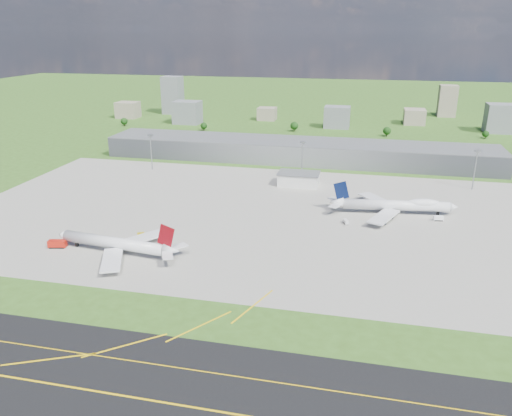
% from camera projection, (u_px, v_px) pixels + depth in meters
% --- Properties ---
extents(ground, '(1400.00, 1400.00, 0.00)m').
position_uv_depth(ground, '(295.00, 165.00, 376.64)').
color(ground, '#375A1C').
rests_on(ground, ground).
extents(taxiway, '(1400.00, 60.00, 0.06)m').
position_uv_depth(taxiway, '(156.00, 401.00, 137.97)').
color(taxiway, black).
rests_on(taxiway, ground).
extents(apron, '(360.00, 190.00, 0.08)m').
position_uv_depth(apron, '(283.00, 217.00, 273.59)').
color(apron, gray).
rests_on(apron, ground).
extents(terminal, '(300.00, 42.00, 15.00)m').
position_uv_depth(terminal, '(298.00, 151.00, 387.87)').
color(terminal, slate).
rests_on(terminal, ground).
extents(ops_building, '(26.00, 16.00, 8.00)m').
position_uv_depth(ops_building, '(299.00, 179.00, 327.32)').
color(ops_building, silver).
rests_on(ops_building, ground).
extents(mast_west, '(3.50, 2.00, 25.90)m').
position_uv_depth(mast_west, '(151.00, 146.00, 359.17)').
color(mast_west, gray).
rests_on(mast_west, ground).
extents(mast_center, '(3.50, 2.00, 25.90)m').
position_uv_depth(mast_center, '(302.00, 154.00, 336.45)').
color(mast_center, gray).
rests_on(mast_center, ground).
extents(mast_east, '(3.50, 2.00, 25.90)m').
position_uv_depth(mast_east, '(476.00, 163.00, 313.73)').
color(mast_east, gray).
rests_on(mast_east, ground).
extents(airliner_red_twin, '(64.06, 49.64, 17.58)m').
position_uv_depth(airliner_red_twin, '(118.00, 244.00, 227.34)').
color(airliner_red_twin, silver).
rests_on(airliner_red_twin, ground).
extents(airliner_blue_quad, '(69.83, 54.38, 18.24)m').
position_uv_depth(airliner_blue_quad, '(396.00, 205.00, 276.06)').
color(airliner_blue_quad, silver).
rests_on(airliner_blue_quad, ground).
extents(fire_truck, '(8.76, 4.73, 3.67)m').
position_uv_depth(fire_truck, '(57.00, 244.00, 234.16)').
color(fire_truck, '#B3190C').
rests_on(fire_truck, ground).
extents(tug_yellow, '(4.03, 3.31, 1.75)m').
position_uv_depth(tug_yellow, '(141.00, 235.00, 247.51)').
color(tug_yellow, '#BAA40A').
rests_on(tug_yellow, ground).
extents(van_white_near, '(3.51, 4.85, 2.30)m').
position_uv_depth(van_white_near, '(346.00, 222.00, 262.91)').
color(van_white_near, silver).
rests_on(van_white_near, ground).
extents(van_white_far, '(5.50, 3.27, 2.64)m').
position_uv_depth(van_white_far, '(438.00, 218.00, 267.31)').
color(van_white_far, white).
rests_on(van_white_far, ground).
extents(bldg_far_w, '(24.00, 20.00, 18.00)m').
position_uv_depth(bldg_far_w, '(128.00, 110.00, 575.08)').
color(bldg_far_w, gray).
rests_on(bldg_far_w, ground).
extents(bldg_w, '(28.00, 22.00, 24.00)m').
position_uv_depth(bldg_w, '(187.00, 112.00, 539.18)').
color(bldg_w, slate).
rests_on(bldg_w, ground).
extents(bldg_cw, '(20.00, 18.00, 14.00)m').
position_uv_depth(bldg_cw, '(267.00, 114.00, 561.07)').
color(bldg_cw, gray).
rests_on(bldg_cw, ground).
extents(bldg_c, '(26.00, 20.00, 22.00)m').
position_uv_depth(bldg_c, '(337.00, 117.00, 515.65)').
color(bldg_c, slate).
rests_on(bldg_c, ground).
extents(bldg_ce, '(22.00, 24.00, 16.00)m').
position_uv_depth(bldg_ce, '(414.00, 117.00, 536.86)').
color(bldg_ce, gray).
rests_on(bldg_ce, ground).
extents(bldg_e, '(30.00, 22.00, 28.00)m').
position_uv_depth(bldg_e, '(502.00, 118.00, 490.77)').
color(bldg_e, slate).
rests_on(bldg_e, ground).
extents(bldg_tall_w, '(22.00, 20.00, 44.00)m').
position_uv_depth(bldg_tall_w, '(173.00, 95.00, 599.13)').
color(bldg_tall_w, slate).
rests_on(bldg_tall_w, ground).
extents(bldg_tall_e, '(20.00, 18.00, 36.00)m').
position_uv_depth(bldg_tall_e, '(447.00, 101.00, 580.29)').
color(bldg_tall_e, gray).
rests_on(bldg_tall_e, ground).
extents(tree_far_w, '(7.20, 7.20, 8.80)m').
position_uv_depth(tree_far_w, '(124.00, 121.00, 526.34)').
color(tree_far_w, '#382314').
rests_on(tree_far_w, ground).
extents(tree_w, '(6.75, 6.75, 8.25)m').
position_uv_depth(tree_w, '(204.00, 126.00, 503.27)').
color(tree_w, '#382314').
rests_on(tree_w, ground).
extents(tree_c, '(8.10, 8.10, 9.90)m').
position_uv_depth(tree_c, '(294.00, 126.00, 498.13)').
color(tree_c, '#382314').
rests_on(tree_c, ground).
extents(tree_e, '(7.65, 7.65, 9.35)m').
position_uv_depth(tree_e, '(387.00, 131.00, 475.06)').
color(tree_e, '#382314').
rests_on(tree_e, ground).
extents(tree_far_e, '(6.30, 6.30, 7.70)m').
position_uv_depth(tree_far_e, '(486.00, 134.00, 465.98)').
color(tree_far_e, '#382314').
rests_on(tree_far_e, ground).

